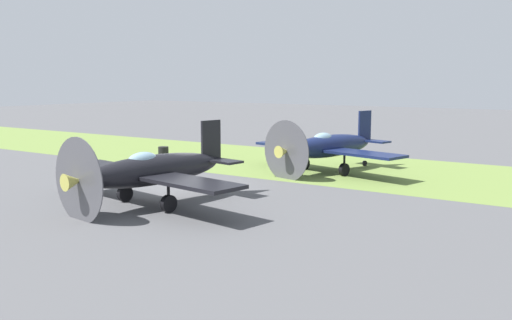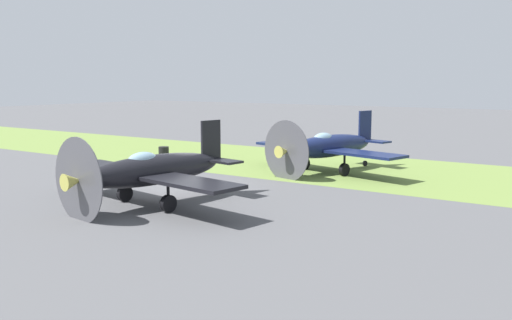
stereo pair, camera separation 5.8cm
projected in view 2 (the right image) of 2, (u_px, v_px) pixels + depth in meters
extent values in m
plane|color=#515154|center=(188.00, 190.00, 24.68)|extent=(160.00, 160.00, 0.00)
cube|color=olive|center=(298.00, 163.00, 32.56)|extent=(120.00, 11.00, 0.01)
ellipsoid|color=black|center=(155.00, 170.00, 21.58)|extent=(2.10, 6.49, 1.16)
cube|color=black|center=(147.00, 175.00, 21.32)|extent=(9.15, 2.92, 0.13)
cube|color=black|center=(211.00, 142.00, 23.58)|extent=(0.25, 1.04, 1.78)
cube|color=black|center=(211.00, 159.00, 23.68)|extent=(3.10, 1.28, 0.09)
cone|color=#B7B24C|center=(73.00, 181.00, 19.08)|extent=(0.69, 0.74, 0.60)
cylinder|color=#4C4C51|center=(78.00, 181.00, 19.22)|extent=(2.98, 0.48, 3.00)
ellipsoid|color=#8CB2C6|center=(143.00, 161.00, 21.11)|extent=(0.85, 1.40, 0.66)
cylinder|color=black|center=(168.00, 204.00, 20.47)|extent=(0.30, 0.66, 0.64)
cylinder|color=black|center=(168.00, 191.00, 20.40)|extent=(0.11, 0.11, 0.90)
cylinder|color=black|center=(125.00, 193.00, 22.29)|extent=(0.30, 0.66, 0.64)
cylinder|color=black|center=(124.00, 182.00, 22.23)|extent=(0.11, 0.11, 0.90)
cylinder|color=black|center=(213.00, 190.00, 23.93)|extent=(0.16, 0.31, 0.30)
ellipsoid|color=#141E47|center=(330.00, 146.00, 29.41)|extent=(2.67, 6.44, 1.16)
cube|color=#141E47|center=(325.00, 149.00, 29.18)|extent=(9.09, 3.73, 0.13)
cube|color=#141E47|center=(365.00, 127.00, 31.20)|extent=(0.34, 1.02, 1.78)
cube|color=#141E47|center=(365.00, 140.00, 31.31)|extent=(3.10, 1.54, 0.09)
cone|color=#B7B24C|center=(283.00, 151.00, 27.16)|extent=(0.74, 0.78, 0.60)
cylinder|color=#4C4C51|center=(286.00, 151.00, 27.28)|extent=(2.91, 0.77, 2.99)
ellipsoid|color=#8CB2C6|center=(323.00, 139.00, 28.98)|extent=(0.95, 1.43, 0.65)
cylinder|color=black|center=(344.00, 170.00, 28.24)|extent=(0.35, 0.67, 0.64)
cylinder|color=black|center=(344.00, 161.00, 28.18)|extent=(0.11, 0.11, 0.90)
cylinder|color=black|center=(305.00, 164.00, 30.24)|extent=(0.35, 0.67, 0.64)
cylinder|color=black|center=(305.00, 155.00, 30.18)|extent=(0.11, 0.11, 0.90)
cylinder|color=black|center=(365.00, 163.00, 31.55)|extent=(0.18, 0.32, 0.30)
cylinder|color=black|center=(164.00, 154.00, 33.04)|extent=(0.60, 0.60, 0.90)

